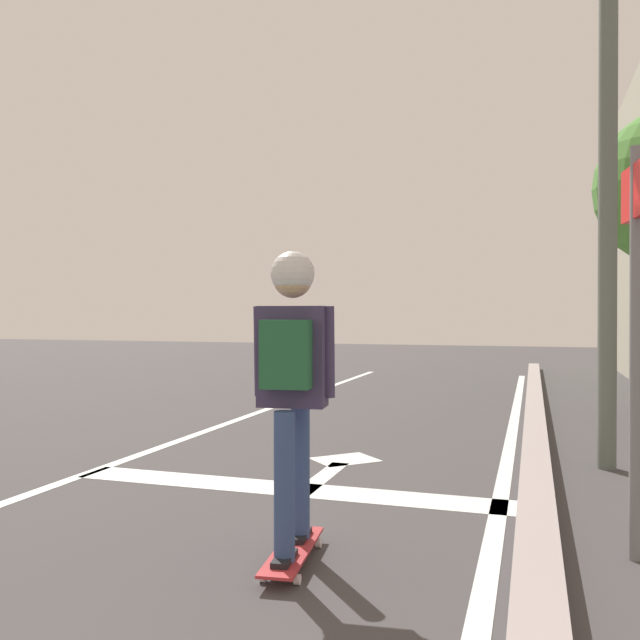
{
  "coord_description": "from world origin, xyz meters",
  "views": [
    {
      "loc": [
        3.27,
        0.72,
        1.36
      ],
      "look_at": [
        1.31,
        6.82,
        1.31
      ],
      "focal_mm": 37.29,
      "sensor_mm": 36.0,
      "label": 1
    }
  ],
  "objects_px": {
    "skater": "(292,362)",
    "traffic_signal_mast": "(503,38)",
    "skateboard": "(293,551)",
    "street_sign_post": "(635,291)"
  },
  "relations": [
    {
      "from": "traffic_signal_mast",
      "to": "street_sign_post",
      "type": "height_order",
      "value": "traffic_signal_mast"
    },
    {
      "from": "skateboard",
      "to": "traffic_signal_mast",
      "type": "relative_size",
      "value": 0.14
    },
    {
      "from": "skateboard",
      "to": "skater",
      "type": "bearing_deg",
      "value": -83.41
    },
    {
      "from": "skater",
      "to": "street_sign_post",
      "type": "bearing_deg",
      "value": 19.86
    },
    {
      "from": "skater",
      "to": "traffic_signal_mast",
      "type": "xyz_separation_m",
      "value": [
        0.97,
        2.96,
        2.79
      ]
    },
    {
      "from": "skater",
      "to": "street_sign_post",
      "type": "relative_size",
      "value": 0.71
    },
    {
      "from": "skater",
      "to": "street_sign_post",
      "type": "height_order",
      "value": "street_sign_post"
    },
    {
      "from": "street_sign_post",
      "to": "skater",
      "type": "bearing_deg",
      "value": -160.14
    },
    {
      "from": "skateboard",
      "to": "traffic_signal_mast",
      "type": "bearing_deg",
      "value": 71.67
    },
    {
      "from": "skateboard",
      "to": "street_sign_post",
      "type": "bearing_deg",
      "value": 19.35
    }
  ]
}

